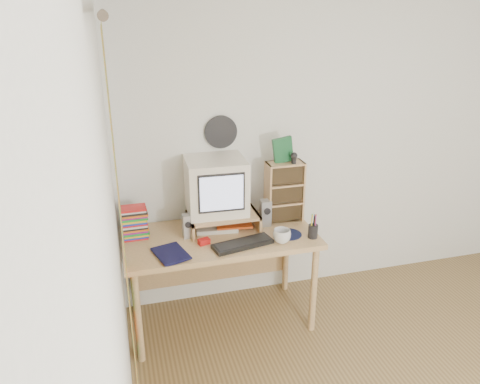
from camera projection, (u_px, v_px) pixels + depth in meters
back_wall at (331, 146)px, 3.82m from camera, size 3.50×0.00×3.50m
left_wall at (118, 297)px, 1.82m from camera, size 0.00×3.50×3.50m
curtain at (125, 259)px, 2.30m from camera, size 0.00×2.20×2.20m
wall_disc at (221, 132)px, 3.51m from camera, size 0.25×0.02×0.25m
desk at (218, 247)px, 3.53m from camera, size 1.40×0.70×0.75m
monitor_riser at (223, 217)px, 3.49m from camera, size 0.52×0.30×0.12m
crt_monitor at (216, 186)px, 3.44m from camera, size 0.45×0.45×0.41m
speaker_left at (187, 226)px, 3.36m from camera, size 0.07×0.07×0.18m
speaker_right at (265, 213)px, 3.54m from camera, size 0.08×0.08×0.20m
keyboard at (243, 244)px, 3.26m from camera, size 0.45×0.23×0.03m
dvd_stack at (135, 222)px, 3.34m from camera, size 0.18×0.13×0.25m
cd_rack at (284, 192)px, 3.58m from camera, size 0.28×0.15×0.47m
mug at (282, 236)px, 3.30m from camera, size 0.16×0.16×0.10m
diary at (157, 256)px, 3.09m from camera, size 0.28×0.23×0.05m
mousepad at (288, 234)px, 3.43m from camera, size 0.23×0.23×0.00m
pen_cup at (313, 229)px, 3.36m from camera, size 0.07×0.07×0.14m
papers at (223, 225)px, 3.53m from camera, size 0.33×0.26×0.04m
red_box at (204, 242)px, 3.28m from camera, size 0.09×0.07×0.04m
game_box at (283, 150)px, 3.47m from camera, size 0.15×0.04×0.19m
webcam at (294, 158)px, 3.45m from camera, size 0.05×0.05×0.09m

